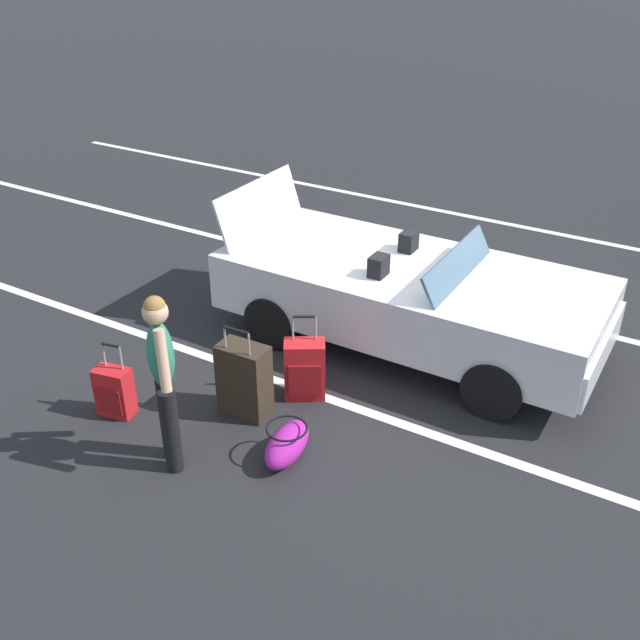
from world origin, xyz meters
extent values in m
plane|color=black|center=(0.00, 0.00, 0.00)|extent=(80.00, 80.00, 0.00)
cube|color=silver|center=(0.00, -1.40, 0.00)|extent=(18.00, 0.12, 0.01)
cube|color=silver|center=(0.00, 1.30, 0.00)|extent=(18.00, 0.12, 0.01)
cube|color=silver|center=(0.00, 4.00, 0.00)|extent=(18.00, 0.12, 0.01)
cube|color=silver|center=(0.00, 0.00, 0.62)|extent=(4.11, 1.78, 0.64)
cube|color=silver|center=(1.43, -0.01, 0.51)|extent=(1.32, 1.68, 0.38)
cube|color=slate|center=(0.51, 0.00, 1.09)|extent=(0.19, 1.55, 0.31)
cube|color=black|center=(-0.20, 0.37, 1.05)|extent=(0.16, 0.22, 0.22)
cube|color=black|center=(-0.21, -0.37, 1.05)|extent=(0.16, 0.22, 0.22)
cube|color=silver|center=(-1.95, 0.01, 1.22)|extent=(0.23, 1.50, 0.62)
cylinder|color=black|center=(1.28, 0.80, 0.30)|extent=(0.60, 0.22, 0.60)
cylinder|color=black|center=(1.27, -0.82, 0.30)|extent=(0.60, 0.22, 0.60)
cylinder|color=black|center=(-1.27, 0.82, 0.30)|extent=(0.60, 0.22, 0.60)
cylinder|color=black|center=(-1.28, -0.80, 0.30)|extent=(0.60, 0.22, 0.60)
cube|color=#2D2319|center=(-0.80, -1.98, 0.37)|extent=(0.49, 0.29, 0.74)
cube|color=black|center=(-0.80, -1.83, 0.31)|extent=(0.38, 0.03, 0.41)
cylinder|color=gray|center=(-0.93, -2.06, 0.85)|extent=(0.02, 0.02, 0.22)
cylinder|color=gray|center=(-0.66, -2.05, 0.85)|extent=(0.02, 0.02, 0.22)
cylinder|color=black|center=(-0.80, -2.06, 0.96)|extent=(0.26, 0.04, 0.03)
sphere|color=black|center=(-0.96, -2.09, 0.02)|extent=(0.04, 0.04, 0.04)
sphere|color=black|center=(-0.63, -2.08, 0.02)|extent=(0.04, 0.04, 0.04)
cube|color=red|center=(-0.44, -1.46, 0.31)|extent=(0.47, 0.41, 0.62)
cube|color=maroon|center=(-0.38, -1.57, 0.26)|extent=(0.28, 0.19, 0.34)
cylinder|color=gray|center=(-0.39, -1.35, 0.75)|extent=(0.03, 0.03, 0.25)
cylinder|color=gray|center=(-0.57, -1.46, 0.75)|extent=(0.03, 0.03, 0.25)
cylinder|color=black|center=(-0.48, -1.40, 0.87)|extent=(0.20, 0.14, 0.03)
sphere|color=black|center=(-0.37, -1.31, 0.02)|extent=(0.04, 0.04, 0.04)
sphere|color=black|center=(-0.61, -1.46, 0.02)|extent=(0.04, 0.04, 0.04)
cube|color=red|center=(-1.86, -2.63, 0.25)|extent=(0.37, 0.26, 0.50)
cube|color=maroon|center=(-1.84, -2.74, 0.21)|extent=(0.27, 0.07, 0.28)
cylinder|color=gray|center=(-1.78, -2.56, 0.62)|extent=(0.02, 0.02, 0.24)
cylinder|color=gray|center=(-1.96, -2.60, 0.62)|extent=(0.02, 0.02, 0.24)
cylinder|color=black|center=(-1.87, -2.58, 0.74)|extent=(0.19, 0.06, 0.03)
sphere|color=black|center=(-1.76, -2.54, 0.02)|extent=(0.04, 0.04, 0.04)
sphere|color=black|center=(-1.99, -2.58, 0.02)|extent=(0.04, 0.04, 0.04)
ellipsoid|color=#991E8C|center=(-0.08, -2.35, 0.15)|extent=(0.37, 0.67, 0.30)
torus|color=black|center=(-0.08, -2.35, 0.33)|extent=(0.41, 0.41, 0.02)
cylinder|color=black|center=(-1.00, -2.83, 0.41)|extent=(0.21, 0.21, 0.82)
cylinder|color=black|center=(-0.85, -2.97, 0.41)|extent=(0.21, 0.21, 0.82)
ellipsoid|color=#267259|center=(-0.92, -2.90, 1.12)|extent=(0.39, 0.38, 0.60)
sphere|color=tan|center=(-0.92, -2.90, 1.51)|extent=(0.21, 0.21, 0.21)
sphere|color=olive|center=(-0.92, -2.90, 1.56)|extent=(0.18, 0.18, 0.18)
cylinder|color=tan|center=(-1.08, -2.76, 1.19)|extent=(0.20, 0.19, 0.53)
cylinder|color=tan|center=(-0.77, -3.04, 1.19)|extent=(0.20, 0.19, 0.53)
camera|label=1|loc=(2.72, -6.53, 4.28)|focal=40.75mm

